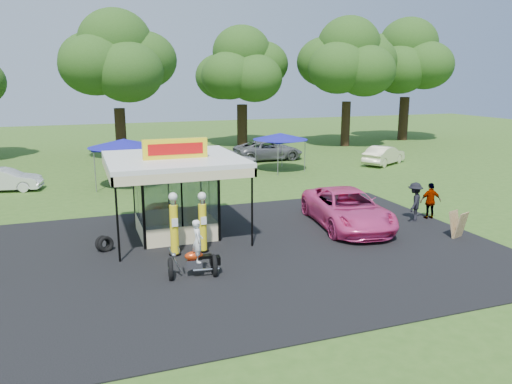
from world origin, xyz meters
The scene contains 23 objects.
ground centered at (0.00, 0.00, 0.00)m, with size 120.00×120.00×0.00m, color #32581B.
asphalt_apron centered at (0.00, 2.00, 0.02)m, with size 20.00×14.00×0.04m, color black.
gas_station_kiosk centered at (-2.00, 4.99, 1.78)m, with size 5.40×5.40×4.18m.
gas_pump_left centered at (-2.53, 2.48, 1.18)m, with size 0.46×0.46×2.45m.
gas_pump_right centered at (-1.43, 2.50, 1.14)m, with size 0.44×0.44×2.38m.
motorcycle centered at (-2.23, 0.20, 0.81)m, with size 1.80×1.01×2.08m.
spare_tires centered at (-5.00, 3.84, 0.32)m, with size 0.81×0.68×0.65m.
a_frame_sign centered at (8.98, 0.56, 0.57)m, with size 0.69×0.75×1.13m.
kiosk_car centered at (-2.00, 7.20, 0.48)m, with size 1.13×2.82×0.96m, color yellow.
pink_sedan centered at (5.48, 3.61, 0.83)m, with size 2.76×5.99×1.66m, color #E83F89.
spectator_east_a centered at (8.84, 3.28, 0.93)m, with size 1.20×0.69×1.85m, color black.
spectator_east_b centered at (9.77, 3.31, 0.88)m, with size 1.03×0.43×1.76m, color gray.
bg_car_a centered at (-9.86, 16.81, 0.67)m, with size 1.42×4.07×1.34m, color silver.
bg_car_b centered at (-0.67, 19.07, 0.71)m, with size 1.98×4.88×1.42m, color #9A100B.
bg_car_c centered at (4.40, 19.16, 0.77)m, with size 1.82×4.53×1.54m, color silver.
bg_car_d centered at (8.88, 22.13, 0.78)m, with size 2.58×5.60×1.56m, color slate.
bg_car_e centered at (16.45, 17.06, 0.72)m, with size 1.53×4.38×1.44m, color beige.
tent_west centered at (-3.05, 15.49, 2.68)m, with size 4.24×4.24×2.96m.
tent_east centered at (7.92, 17.33, 2.46)m, with size 3.88×3.88×2.71m.
oak_far_c centered at (-2.23, 27.09, 7.36)m, with size 9.85×9.85×11.61m.
oak_far_d centered at (9.58, 30.96, 7.07)m, with size 9.32×9.32×11.09m.
oak_far_e centered at (18.99, 27.45, 7.59)m, with size 9.98×9.98×11.89m.
oak_far_f centered at (27.23, 29.63, 7.89)m, with size 10.20×10.20×12.29m.
Camera 1 is at (-5.70, -15.30, 6.59)m, focal length 35.00 mm.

